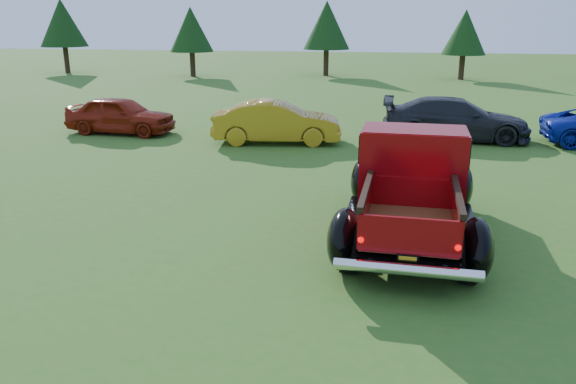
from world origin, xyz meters
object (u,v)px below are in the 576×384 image
object	(u,v)px
tree_mid_right	(465,32)
show_car_grey	(455,119)
show_car_red	(120,115)
tree_west	(191,30)
show_car_yellow	(277,122)
tree_mid_left	(327,25)
tree_far_west	(62,23)
pickup_truck	(411,183)

from	to	relation	value
tree_mid_right	show_car_grey	distance (m)	20.02
tree_mid_right	show_car_grey	bearing A→B (deg)	-97.22
show_car_red	tree_west	bearing A→B (deg)	15.59
show_car_grey	show_car_yellow	bearing A→B (deg)	106.38
tree_west	tree_mid_left	bearing A→B (deg)	12.53
show_car_yellow	show_car_grey	size ratio (longest dim) A/B	0.86
tree_far_west	tree_mid_left	world-z (taller)	tree_far_west
tree_west	tree_mid_right	size ratio (longest dim) A/B	1.05
tree_west	show_car_grey	size ratio (longest dim) A/B	0.97
pickup_truck	show_car_yellow	distance (m)	8.24
show_car_red	tree_mid_right	bearing A→B (deg)	-30.24
show_car_yellow	show_car_red	bearing A→B (deg)	75.94
tree_mid_left	tree_far_west	bearing A→B (deg)	-176.99
tree_west	tree_mid_right	xyz separation A→B (m)	(18.00, 1.00, -0.14)
tree_far_west	tree_mid_right	distance (m)	28.01
tree_west	tree_mid_right	bearing A→B (deg)	3.18
tree_mid_left	tree_west	bearing A→B (deg)	-167.47
tree_mid_right	tree_far_west	bearing A→B (deg)	180.00
tree_far_west	pickup_truck	xyz separation A→B (m)	(23.74, -28.46, -2.59)
tree_mid_left	tree_mid_right	distance (m)	9.06
pickup_truck	tree_mid_left	bearing A→B (deg)	101.79
show_car_red	show_car_yellow	bearing A→B (deg)	-92.59
tree_west	show_car_red	bearing A→B (deg)	-78.10
tree_mid_right	show_car_red	size ratio (longest dim) A/B	1.17
show_car_red	show_car_yellow	xyz separation A→B (m)	(5.66, -0.62, 0.03)
tree_west	show_car_red	size ratio (longest dim) A/B	1.22
tree_mid_right	show_car_red	bearing A→B (deg)	-123.93
show_car_red	tree_far_west	bearing A→B (deg)	38.13
tree_west	show_car_red	world-z (taller)	tree_west
tree_west	tree_mid_left	xyz separation A→B (m)	(9.00, 2.00, 0.27)
tree_west	tree_mid_right	world-z (taller)	tree_west
pickup_truck	tree_far_west	bearing A→B (deg)	132.48
tree_far_west	pickup_truck	bearing A→B (deg)	-50.17
show_car_yellow	show_car_grey	distance (m)	5.90
pickup_truck	tree_west	bearing A→B (deg)	119.23
pickup_truck	show_car_yellow	world-z (taller)	pickup_truck
tree_far_west	pickup_truck	world-z (taller)	tree_far_west
pickup_truck	show_car_grey	bearing A→B (deg)	81.26
tree_mid_right	show_car_red	distance (m)	24.95
tree_far_west	show_car_red	world-z (taller)	tree_far_west
tree_far_west	tree_mid_right	world-z (taller)	tree_far_west
tree_mid_left	pickup_truck	bearing A→B (deg)	-80.86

